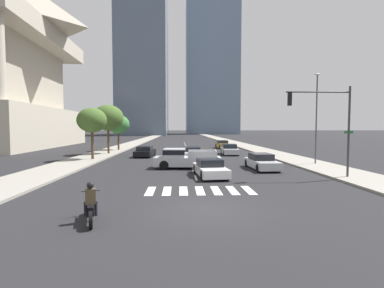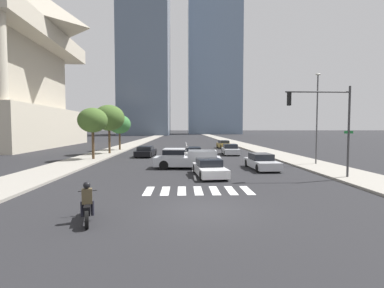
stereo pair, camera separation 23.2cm
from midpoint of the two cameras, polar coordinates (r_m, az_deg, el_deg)
ground_plane at (r=12.40m, az=2.75°, el=-12.86°), size 800.00×800.00×0.00m
sidewalk_east at (r=43.72m, az=14.15°, el=-1.29°), size 4.00×260.00×0.15m
sidewalk_west at (r=43.22m, az=-15.53°, el=-1.36°), size 4.00×260.00×0.15m
crosswalk_near at (r=15.90m, az=1.67°, el=-9.24°), size 5.85×2.26×0.01m
lane_divider_center at (r=43.64m, az=-0.65°, el=-1.29°), size 0.14×50.00×0.01m
motorcycle_lead at (r=11.37m, az=-19.56°, el=-11.49°), size 0.93×2.17×1.49m
pickup_truck at (r=24.43m, az=-1.30°, el=-2.94°), size 5.72×2.40×1.67m
sedan_silver_0 at (r=37.26m, az=7.83°, el=-1.15°), size 2.11×4.82×1.34m
sedan_white_1 at (r=20.57m, az=3.79°, el=-4.81°), size 2.28×4.90×1.21m
sedan_black_2 at (r=34.87m, az=-9.00°, el=-1.52°), size 2.21×4.89×1.24m
sedan_white_3 at (r=31.78m, az=0.45°, el=-1.90°), size 1.95×4.45×1.30m
sedan_silver_4 at (r=24.64m, az=13.94°, el=-3.49°), size 2.01×4.82×1.29m
sedan_gold_5 at (r=48.77m, az=6.50°, el=-0.12°), size 2.11×4.57×1.32m
traffic_signal_near at (r=21.08m, az=25.38°, el=5.25°), size 4.62×0.28×6.06m
street_lamp_east at (r=28.68m, az=23.85°, el=5.83°), size 0.50×0.24×8.24m
street_tree_nearest at (r=32.05m, az=-18.97°, el=4.46°), size 3.07×3.07×5.41m
street_tree_second at (r=38.64m, az=-16.02°, el=5.01°), size 3.93×3.93×6.26m
street_tree_third at (r=44.58m, az=-14.09°, el=3.82°), size 3.33×3.33×5.26m
office_tower_left_skyline at (r=151.83m, az=-9.25°, el=22.44°), size 22.96×29.79×108.12m
office_tower_center_skyline at (r=170.88m, az=4.43°, el=14.77°), size 29.68×20.66×83.10m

